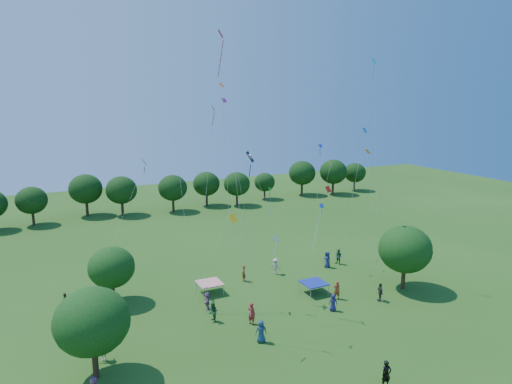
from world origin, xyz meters
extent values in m
cylinder|color=#422B19|center=(-13.04, 11.52, 0.97)|extent=(0.40, 0.40, 1.95)
ellipsoid|color=#164413|center=(-13.04, 11.52, 4.03)|extent=(4.91, 4.91, 4.42)
cylinder|color=#422B19|center=(-10.16, 22.81, 0.82)|extent=(0.34, 0.34, 1.63)
ellipsoid|color=#164413|center=(-10.16, 22.81, 3.39)|extent=(4.14, 4.14, 3.73)
cylinder|color=#422B19|center=(15.80, 13.67, 0.95)|extent=(0.39, 0.39, 1.89)
ellipsoid|color=#164413|center=(15.80, 13.67, 4.04)|extent=(5.06, 5.06, 4.55)
cylinder|color=#422B19|center=(-16.56, 54.89, 0.92)|extent=(0.38, 0.38, 1.84)
ellipsoid|color=#11350F|center=(-16.56, 54.89, 3.72)|extent=(4.42, 4.42, 3.98)
cylinder|color=#422B19|center=(-8.83, 57.29, 1.07)|extent=(0.44, 0.44, 2.14)
ellipsoid|color=#11350F|center=(-8.83, 57.29, 4.33)|extent=(5.14, 5.14, 4.63)
cylinder|color=#422B19|center=(-3.73, 55.12, 1.01)|extent=(0.42, 0.42, 2.03)
ellipsoid|color=#11350F|center=(-3.73, 55.12, 4.09)|extent=(4.86, 4.86, 4.37)
cylinder|color=#422B19|center=(4.25, 54.00, 0.98)|extent=(0.40, 0.40, 1.96)
ellipsoid|color=#11350F|center=(4.25, 54.00, 3.96)|extent=(4.71, 4.71, 4.24)
cylinder|color=#422B19|center=(10.62, 55.53, 0.96)|extent=(0.39, 0.39, 1.91)
ellipsoid|color=#11350F|center=(10.62, 55.53, 3.87)|extent=(4.59, 4.59, 4.13)
cylinder|color=#422B19|center=(15.42, 53.36, 0.94)|extent=(0.39, 0.39, 1.89)
ellipsoid|color=#11350F|center=(15.42, 53.36, 3.82)|extent=(4.54, 4.54, 4.08)
cylinder|color=#422B19|center=(22.08, 55.90, 0.79)|extent=(0.33, 0.33, 1.58)
ellipsoid|color=#11350F|center=(22.08, 55.90, 3.20)|extent=(3.80, 3.80, 3.42)
cylinder|color=#422B19|center=(30.27, 56.13, 1.07)|extent=(0.44, 0.44, 2.13)
ellipsoid|color=#11350F|center=(30.27, 56.13, 4.31)|extent=(5.12, 5.12, 4.61)
cylinder|color=#422B19|center=(36.10, 54.14, 1.09)|extent=(0.45, 0.45, 2.18)
ellipsoid|color=#11350F|center=(36.10, 54.14, 4.41)|extent=(5.24, 5.24, 4.72)
cylinder|color=#422B19|center=(42.14, 55.19, 0.91)|extent=(0.37, 0.37, 1.81)
ellipsoid|color=#11350F|center=(42.14, 55.19, 3.66)|extent=(4.35, 4.35, 3.91)
cube|color=red|center=(-1.57, 20.88, 1.05)|extent=(2.20, 2.20, 0.08)
cylinder|color=#999999|center=(-2.57, 19.88, 0.55)|extent=(0.05, 0.05, 1.10)
cylinder|color=#999999|center=(-0.57, 19.88, 0.55)|extent=(0.05, 0.05, 1.10)
cylinder|color=#999999|center=(-2.57, 21.88, 0.55)|extent=(0.05, 0.05, 1.10)
cylinder|color=#999999|center=(-0.57, 21.88, 0.55)|extent=(0.05, 0.05, 1.10)
cube|color=navy|center=(7.36, 16.54, 1.05)|extent=(2.20, 2.20, 0.08)
cylinder|color=#999999|center=(6.36, 15.54, 0.55)|extent=(0.05, 0.05, 1.10)
cylinder|color=#999999|center=(8.36, 15.54, 0.55)|extent=(0.05, 0.05, 1.10)
cylinder|color=#999999|center=(6.36, 17.54, 0.55)|extent=(0.05, 0.05, 1.10)
cylinder|color=#999999|center=(8.36, 17.54, 0.55)|extent=(0.05, 0.05, 1.10)
imported|color=black|center=(3.59, 2.27, 0.92)|extent=(0.74, 0.54, 1.83)
imported|color=navy|center=(-1.16, 10.72, 0.89)|extent=(0.98, 0.73, 1.78)
imported|color=maroon|center=(8.58, 14.56, 0.87)|extent=(0.74, 0.58, 1.75)
imported|color=#204C30|center=(14.10, 21.90, 0.86)|extent=(0.74, 0.96, 1.73)
imported|color=#B2A88E|center=(6.40, 22.42, 0.88)|extent=(1.03, 1.25, 1.75)
imported|color=#3E3931|center=(-14.18, 22.91, 0.82)|extent=(0.85, 1.06, 1.64)
imported|color=navy|center=(6.85, 12.69, 0.76)|extent=(0.85, 0.75, 1.52)
imported|color=maroon|center=(2.56, 22.15, 0.83)|extent=(0.59, 0.72, 1.66)
imported|color=#204C2B|center=(-3.32, 15.35, 0.85)|extent=(0.57, 0.89, 1.70)
imported|color=#BBA896|center=(-12.31, 13.39, 0.80)|extent=(1.10, 0.61, 1.59)
imported|color=#403633|center=(11.88, 12.47, 0.87)|extent=(0.75, 1.11, 1.73)
imported|color=#844E87|center=(-2.95, 17.77, 0.79)|extent=(1.06, 1.57, 1.59)
imported|color=navy|center=(12.42, 21.67, 0.91)|extent=(0.69, 0.99, 1.82)
imported|color=maroon|center=(-0.58, 13.63, 0.94)|extent=(0.74, 0.83, 1.88)
cube|color=black|center=(1.69, 18.70, 13.17)|extent=(1.11, 1.22, 0.93)
cube|color=black|center=(1.69, 18.75, 11.90)|extent=(0.10, 0.27, 1.18)
sphere|color=white|center=(1.69, 18.64, 13.27)|extent=(0.34, 0.34, 0.34)
cylinder|color=white|center=(1.69, 18.64, 12.99)|extent=(0.25, 0.47, 0.31)
cylinder|color=white|center=(1.69, 18.64, 12.99)|extent=(0.25, 0.47, 0.31)
cylinder|color=beige|center=(3.16, 16.23, 7.01)|extent=(2.96, 4.98, 11.43)
cube|color=red|center=(-0.90, 18.79, 23.43)|extent=(0.54, 0.78, 0.62)
cube|color=red|center=(-0.90, 18.84, 21.49)|extent=(0.37, 0.58, 2.94)
cylinder|color=beige|center=(-1.08, 15.56, 12.22)|extent=(0.38, 6.48, 21.85)
cube|color=red|center=(11.79, 21.01, 8.96)|extent=(0.79, 0.62, 0.61)
cylinder|color=beige|center=(12.33, 20.56, 4.98)|extent=(1.09, 0.92, 7.37)
cube|color=#FF590D|center=(13.00, 16.51, 13.33)|extent=(0.54, 0.67, 0.45)
cylinder|color=beige|center=(13.29, 15.60, 7.19)|extent=(0.60, 1.85, 11.78)
cube|color=gold|center=(-0.41, 17.62, 9.71)|extent=(0.54, 0.63, 0.40)
cylinder|color=beige|center=(-2.25, 17.54, 5.40)|extent=(3.69, 0.19, 8.20)
cube|color=#177E40|center=(-1.51, 19.19, 17.40)|extent=(0.34, 0.53, 0.45)
cube|color=#177E40|center=(-1.51, 19.24, 16.55)|extent=(0.18, 0.24, 1.08)
cylinder|color=beige|center=(-2.72, 18.38, 9.25)|extent=(2.45, 1.63, 15.90)
cube|color=#121DB8|center=(13.85, 25.72, 12.98)|extent=(0.44, 0.33, 0.32)
cube|color=#121DB8|center=(13.85, 25.77, 12.20)|extent=(0.19, 0.22, 1.04)
cylinder|color=beige|center=(12.97, 24.77, 7.06)|extent=(1.78, 1.92, 11.51)
cube|color=#731997|center=(-6.51, 24.06, 12.55)|extent=(0.54, 0.74, 0.54)
cube|color=#731997|center=(-6.51, 24.11, 11.82)|extent=(0.13, 0.15, 0.61)
cylinder|color=beige|center=(-9.49, 22.70, 6.78)|extent=(5.97, 2.74, 10.98)
cube|color=silver|center=(-0.24, 10.20, 8.24)|extent=(0.56, 0.58, 0.48)
cube|color=silver|center=(-0.24, 10.25, 7.48)|extent=(0.07, 0.20, 0.85)
cylinder|color=beige|center=(-0.73, 10.57, 4.66)|extent=(1.01, 0.76, 6.72)
cube|color=#0EC4D3|center=(13.73, 17.07, 21.66)|extent=(0.74, 0.61, 0.57)
cube|color=#0EC4D3|center=(13.73, 17.12, 20.64)|extent=(0.14, 0.27, 1.20)
cylinder|color=beige|center=(13.71, 15.97, 11.35)|extent=(0.07, 2.22, 20.09)
cube|color=#F5560E|center=(-2.55, 14.59, 19.22)|extent=(0.51, 0.50, 0.31)
cylinder|color=beige|center=(-2.46, 13.75, 10.17)|extent=(0.20, 1.71, 17.75)
cube|color=#FCB00D|center=(-3.21, 11.09, 9.92)|extent=(0.71, 0.59, 0.52)
cylinder|color=beige|center=(-2.09, 10.93, 5.48)|extent=(2.24, 0.34, 8.37)
cube|color=#FA9F16|center=(13.00, 22.45, 11.46)|extent=(0.48, 0.48, 0.34)
cylinder|color=beige|center=(12.47, 23.36, 6.29)|extent=(1.09, 1.85, 9.99)
cube|color=#1B951F|center=(5.43, 21.97, 9.36)|extent=(0.40, 0.34, 0.32)
cube|color=#1B951F|center=(5.43, 22.02, 8.81)|extent=(0.10, 0.16, 0.64)
cylinder|color=beige|center=(5.55, 21.93, 5.26)|extent=(0.27, 0.10, 7.91)
cube|color=blue|center=(15.85, 28.07, 5.26)|extent=(0.58, 0.33, 0.51)
cube|color=blue|center=(15.85, 28.12, 4.54)|extent=(0.15, 0.17, 0.73)
cylinder|color=beige|center=(13.92, 26.07, 3.17)|extent=(3.87, 4.01, 3.74)
cube|color=#87178B|center=(1.71, 24.68, 18.07)|extent=(0.60, 0.49, 0.41)
cylinder|color=beige|center=(3.04, 24.02, 9.58)|extent=(2.68, 1.34, 16.56)
cube|color=silver|center=(-4.52, 21.85, 19.45)|extent=(0.37, 0.47, 0.37)
cylinder|color=beige|center=(-4.36, 19.72, 10.29)|extent=(0.34, 4.28, 17.98)
cube|color=#0D81C8|center=(15.04, 19.56, 15.08)|extent=(0.59, 0.44, 0.48)
cylinder|color=beige|center=(14.05, 19.86, 8.08)|extent=(2.01, 0.62, 13.56)
camera|label=1|loc=(-15.37, -17.69, 18.19)|focal=32.00mm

